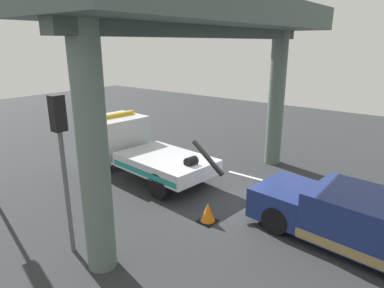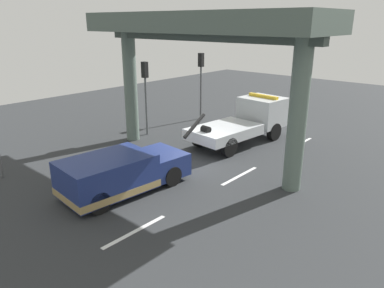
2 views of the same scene
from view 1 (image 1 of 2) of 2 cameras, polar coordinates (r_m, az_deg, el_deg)
ground_plane at (r=12.53m, az=4.75°, el=-9.70°), size 60.00×40.00×0.10m
lane_stripe_mid at (r=14.62m, az=10.58°, el=-5.70°), size 2.60×0.16×0.01m
lane_stripe_east at (r=17.97m, az=-6.53°, el=-1.21°), size 2.60×0.16×0.01m
tow_truck_white at (r=14.84m, az=-9.47°, el=-0.39°), size 7.33×2.92×2.46m
towed_van_green at (r=10.67m, az=25.57°, el=-11.42°), size 5.37×2.63×1.58m
overpass_structure at (r=11.41m, az=4.07°, el=18.91°), size 3.60×11.94×6.89m
traffic_light_far at (r=9.09m, az=-21.30°, el=0.41°), size 0.39×0.32×4.31m
traffic_cone_orange at (r=11.01m, az=2.66°, el=-11.53°), size 0.54×0.54×0.64m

